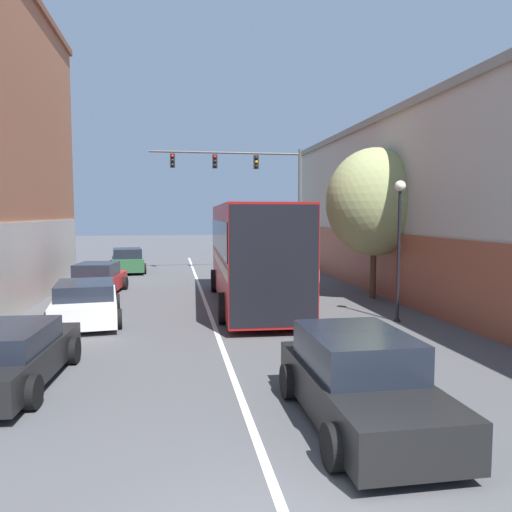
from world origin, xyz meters
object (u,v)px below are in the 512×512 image
(bus, at_px, (252,249))
(parked_car_left_mid, at_px, (127,261))
(traffic_signal_gantry, at_px, (253,180))
(parked_car_left_near, at_px, (98,279))
(parked_car_left_far, at_px, (86,302))
(parked_car_left_distant, at_px, (11,356))
(hatchback_foreground, at_px, (359,381))
(street_tree_near, at_px, (374,202))
(street_lamp, at_px, (399,235))

(bus, distance_m, parked_car_left_mid, 13.20)
(parked_car_left_mid, distance_m, traffic_signal_gantry, 8.97)
(parked_car_left_near, height_order, parked_car_left_far, parked_car_left_near)
(parked_car_left_mid, height_order, parked_car_left_distant, parked_car_left_mid)
(parked_car_left_near, bearing_deg, traffic_signal_gantry, -40.48)
(hatchback_foreground, height_order, street_tree_near, street_tree_near)
(parked_car_left_distant, distance_m, traffic_signal_gantry, 21.49)
(street_lamp, bearing_deg, parked_car_left_far, 170.50)
(parked_car_left_mid, bearing_deg, parked_car_left_far, 172.96)
(parked_car_left_mid, xyz_separation_m, street_tree_near, (10.85, -11.27, 3.28))
(bus, height_order, parked_car_left_distant, bus)
(bus, height_order, street_tree_near, street_tree_near)
(parked_car_left_near, bearing_deg, parked_car_left_far, -169.29)
(parked_car_left_far, height_order, parked_car_left_distant, parked_car_left_far)
(parked_car_left_near, bearing_deg, bus, -113.08)
(parked_car_left_near, xyz_separation_m, street_tree_near, (11.37, -2.97, 3.31))
(bus, relative_size, traffic_signal_gantry, 1.18)
(hatchback_foreground, bearing_deg, parked_car_left_near, 23.15)
(parked_car_left_distant, bearing_deg, parked_car_left_far, -0.32)
(parked_car_left_mid, height_order, parked_car_left_far, parked_car_left_mid)
(hatchback_foreground, height_order, parked_car_left_distant, hatchback_foreground)
(parked_car_left_distant, relative_size, street_lamp, 1.00)
(hatchback_foreground, height_order, parked_car_left_far, hatchback_foreground)
(bus, height_order, parked_car_left_mid, bus)
(hatchback_foreground, distance_m, parked_car_left_far, 10.70)
(parked_car_left_far, xyz_separation_m, street_tree_near, (10.93, 2.71, 3.33))
(street_tree_near, bearing_deg, parked_car_left_mid, 133.90)
(parked_car_left_distant, height_order, street_tree_near, street_tree_near)
(hatchback_foreground, height_order, parked_car_left_mid, hatchback_foreground)
(street_tree_near, bearing_deg, bus, -173.95)
(traffic_signal_gantry, relative_size, street_lamp, 2.00)
(bus, bearing_deg, street_tree_near, -81.62)
(street_lamp, relative_size, street_tree_near, 0.74)
(hatchback_foreground, distance_m, parked_car_left_near, 15.93)
(hatchback_foreground, distance_m, parked_car_left_mid, 23.66)
(hatchback_foreground, xyz_separation_m, parked_car_left_distant, (-6.28, 2.86, -0.10))
(bus, distance_m, parked_car_left_far, 6.37)
(parked_car_left_mid, bearing_deg, hatchback_foreground, -172.64)
(bus, distance_m, hatchback_foreground, 11.22)
(parked_car_left_near, distance_m, street_lamp, 12.90)
(parked_car_left_mid, height_order, street_tree_near, street_tree_near)
(bus, xyz_separation_m, parked_car_left_near, (-6.23, 3.51, -1.48))
(parked_car_left_mid, height_order, traffic_signal_gantry, traffic_signal_gantry)
(parked_car_left_near, height_order, street_lamp, street_lamp)
(parked_car_left_far, xyz_separation_m, traffic_signal_gantry, (7.60, 13.21, 4.88))
(traffic_signal_gantry, height_order, street_lamp, traffic_signal_gantry)
(parked_car_left_near, relative_size, parked_car_left_distant, 0.91)
(hatchback_foreground, bearing_deg, parked_car_left_mid, 14.05)
(parked_car_left_mid, relative_size, parked_car_left_distant, 0.98)
(traffic_signal_gantry, bearing_deg, parked_car_left_near, -136.83)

